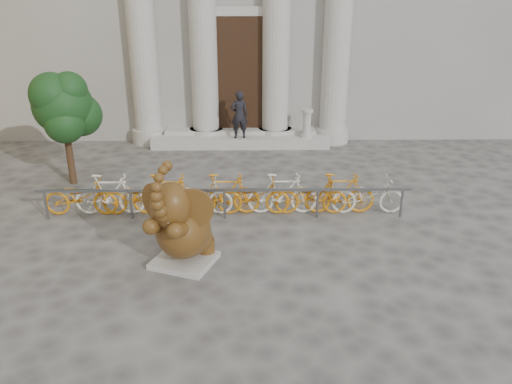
{
  "coord_description": "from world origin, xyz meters",
  "views": [
    {
      "loc": [
        0.29,
        -7.22,
        4.89
      ],
      "look_at": [
        0.43,
        2.27,
        1.1
      ],
      "focal_mm": 35.0,
      "sensor_mm": 36.0,
      "label": 1
    }
  ],
  "objects_px": {
    "elephant_statue": "(181,227)",
    "pedestrian": "(239,115)",
    "tree": "(64,107)",
    "bike_rack": "(225,194)"
  },
  "relations": [
    {
      "from": "tree",
      "to": "pedestrian",
      "type": "height_order",
      "value": "tree"
    },
    {
      "from": "elephant_statue",
      "to": "tree",
      "type": "height_order",
      "value": "tree"
    },
    {
      "from": "elephant_statue",
      "to": "pedestrian",
      "type": "height_order",
      "value": "elephant_statue"
    },
    {
      "from": "elephant_statue",
      "to": "tree",
      "type": "xyz_separation_m",
      "value": [
        -3.55,
        4.46,
        1.33
      ]
    },
    {
      "from": "bike_rack",
      "to": "elephant_statue",
      "type": "bearing_deg",
      "value": -106.64
    },
    {
      "from": "tree",
      "to": "pedestrian",
      "type": "xyz_separation_m",
      "value": [
        4.51,
        3.31,
        -0.99
      ]
    },
    {
      "from": "tree",
      "to": "bike_rack",
      "type": "bearing_deg",
      "value": -26.2
    },
    {
      "from": "bike_rack",
      "to": "pedestrian",
      "type": "height_order",
      "value": "pedestrian"
    },
    {
      "from": "bike_rack",
      "to": "tree",
      "type": "distance_m",
      "value": 5.02
    },
    {
      "from": "bike_rack",
      "to": "tree",
      "type": "relative_size",
      "value": 2.82
    }
  ]
}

